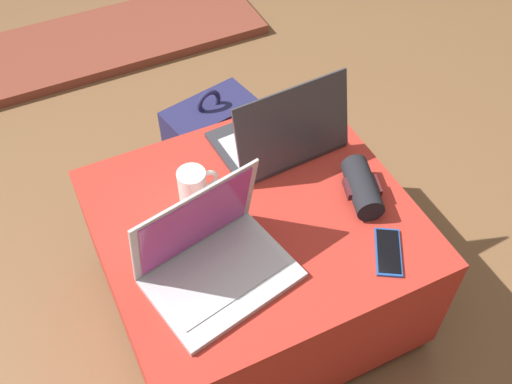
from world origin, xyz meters
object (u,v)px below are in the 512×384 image
(laptop_near, at_px, (213,259))
(backpack, at_px, (211,154))
(coffee_mug, at_px, (194,185))
(cell_phone, at_px, (388,252))
(wrist_brace, at_px, (362,187))
(laptop_far, at_px, (281,135))

(laptop_near, relative_size, backpack, 0.79)
(laptop_near, xyz_separation_m, coffee_mug, (0.05, 0.25, -0.01))
(cell_phone, xyz_separation_m, coffee_mug, (-0.37, 0.39, 0.04))
(wrist_brace, height_order, coffee_mug, coffee_mug)
(backpack, bearing_deg, laptop_far, 99.79)
(laptop_near, distance_m, backpack, 0.70)
(cell_phone, bearing_deg, backpack, 134.94)
(laptop_near, bearing_deg, wrist_brace, -5.91)
(backpack, bearing_deg, coffee_mug, 50.54)
(backpack, height_order, wrist_brace, wrist_brace)
(laptop_near, distance_m, cell_phone, 0.44)
(wrist_brace, xyz_separation_m, coffee_mug, (-0.41, 0.20, 0.01))
(laptop_far, height_order, wrist_brace, laptop_far)
(laptop_far, bearing_deg, backpack, -71.69)
(backpack, bearing_deg, cell_phone, 92.12)
(backpack, height_order, coffee_mug, coffee_mug)
(laptop_far, distance_m, backpack, 0.42)
(cell_phone, xyz_separation_m, backpack, (-0.19, 0.74, -0.24))
(laptop_far, bearing_deg, coffee_mug, 8.94)
(backpack, bearing_deg, laptop_near, 56.82)
(backpack, xyz_separation_m, wrist_brace, (0.23, -0.55, 0.27))
(laptop_near, relative_size, cell_phone, 2.45)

